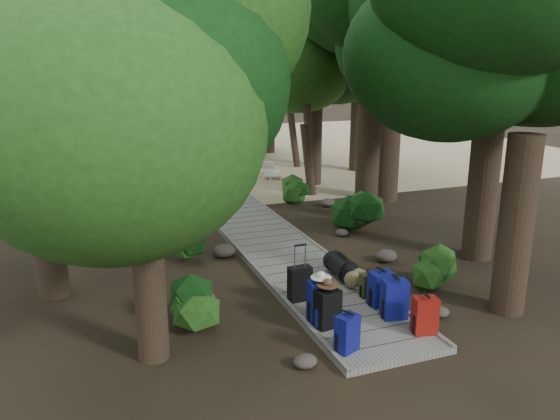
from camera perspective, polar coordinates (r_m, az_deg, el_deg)
name	(u,v)px	position (r m, az deg, el deg)	size (l,w,h in m)	color
ground	(287,260)	(13.08, 0.76, -5.23)	(120.00, 120.00, 0.00)	#2F2317
sand_beach	(172,155)	(28.14, -11.27, 5.70)	(40.00, 22.00, 0.02)	tan
boardwalk	(273,245)	(13.94, -0.74, -3.64)	(2.00, 12.00, 0.12)	gray
backpack_left_a	(347,331)	(8.92, 7.03, -12.45)	(0.36, 0.25, 0.68)	navy
backpack_left_b	(328,306)	(9.60, 5.00, -10.01)	(0.41, 0.29, 0.76)	black
backpack_left_c	(321,299)	(9.79, 4.31, -9.24)	(0.45, 0.32, 0.83)	navy
backpack_right_a	(425,313)	(9.69, 14.91, -10.40)	(0.40, 0.28, 0.71)	maroon
backpack_right_b	(395,297)	(10.08, 11.88, -8.90)	(0.44, 0.31, 0.79)	navy
backpack_right_c	(381,287)	(10.53, 10.49, -7.90)	(0.43, 0.30, 0.73)	navy
backpack_right_d	(369,284)	(10.91, 9.28, -7.62)	(0.34, 0.25, 0.52)	#3D3D19
duffel_right_khaki	(351,275)	(11.51, 7.46, -6.71)	(0.36, 0.54, 0.36)	olive
duffel_right_black	(341,266)	(11.80, 6.43, -5.85)	(0.46, 0.73, 0.46)	black
suitcase_on_boardwalk	(300,283)	(10.59, 2.09, -7.68)	(0.44, 0.24, 0.68)	black
lone_suitcase_on_sand	(218,178)	(20.67, -6.50, 3.32)	(0.38, 0.22, 0.59)	black
hat_brown	(328,282)	(9.46, 4.99, -7.51)	(0.38, 0.38, 0.11)	#51351E
hat_white	(321,274)	(9.58, 4.31, -6.73)	(0.37, 0.37, 0.12)	silver
kayak	(122,180)	(21.72, -16.19, 3.00)	(0.67, 3.07, 0.31)	#B51F0F
sun_lounger	(272,170)	(22.03, -0.86, 4.16)	(0.59, 1.82, 0.59)	silver
tree_right_a	(534,71)	(10.44, 25.05, 13.01)	(5.31, 5.31, 8.85)	black
tree_right_b	(497,42)	(13.31, 21.77, 16.02)	(5.59, 5.59, 9.99)	black
tree_right_c	(372,51)	(15.90, 9.62, 16.02)	(5.59, 5.59, 9.67)	black
tree_right_d	(394,13)	(18.45, 11.85, 19.47)	(6.56, 6.56, 12.03)	black
tree_right_e	(315,73)	(20.54, 3.72, 14.05)	(4.59, 4.59, 8.27)	black
tree_right_f	(360,64)	(23.47, 8.35, 14.84)	(4.97, 4.97, 8.88)	black
tree_left_a	(139,137)	(8.15, -14.47, 7.43)	(4.26, 4.26, 7.09)	black
tree_left_b	(28,74)	(11.21, -24.80, 12.77)	(4.85, 4.85, 8.72)	black
tree_left_c	(84,101)	(14.63, -19.84, 10.64)	(4.16, 4.16, 7.24)	black
tree_back_a	(128,58)	(26.31, -15.56, 15.03)	(5.41, 5.41, 9.37)	black
tree_back_b	(209,45)	(28.85, -7.47, 16.70)	(5.96, 5.96, 10.64)	black
tree_back_c	(268,57)	(27.93, -1.28, 15.74)	(5.30, 5.30, 9.55)	black
tree_back_d	(42,75)	(26.40, -23.57, 12.81)	(4.78, 4.78, 7.97)	black
palm_right_a	(314,86)	(19.08, 3.54, 12.76)	(4.39, 4.39, 7.48)	#1A4613
palm_right_b	(295,73)	(24.24, 1.59, 14.10)	(4.20, 4.20, 8.12)	#1A4613
palm_right_c	(234,92)	(24.21, -4.80, 12.18)	(4.11, 4.11, 6.54)	#1A4613
palm_left_a	(55,88)	(18.09, -22.46, 11.67)	(4.76, 4.76, 7.57)	#1A4613
rock_left_a	(305,361)	(8.77, 2.66, -15.50)	(0.38, 0.34, 0.21)	#4C473F
rock_left_b	(205,298)	(10.89, -7.83, -9.13)	(0.41, 0.37, 0.22)	#4C473F
rock_left_c	(224,251)	(13.29, -5.87, -4.25)	(0.57, 0.51, 0.31)	#4C473F
rock_left_d	(169,231)	(15.27, -11.50, -2.17)	(0.28, 0.26, 0.16)	#4C473F
rock_right_a	(440,312)	(10.70, 16.37, -10.19)	(0.35, 0.32, 0.19)	#4C473F
rock_right_b	(386,256)	(13.16, 11.01, -4.72)	(0.53, 0.47, 0.29)	#4C473F
rock_right_c	(342,232)	(14.88, 6.47, -2.35)	(0.36, 0.32, 0.20)	#4C473F
rock_right_d	(327,203)	(17.77, 4.96, 0.77)	(0.49, 0.44, 0.27)	#4C473F
shrub_left_a	(200,303)	(9.95, -8.31, -9.60)	(0.95, 0.95, 0.86)	#1C4414
shrub_left_b	(185,249)	(12.94, -9.87, -4.05)	(0.78, 0.78, 0.70)	#1C4414
shrub_left_c	(153,201)	(17.03, -13.14, 0.95)	(1.06, 1.06, 0.95)	#1C4414
shrub_right_a	(430,269)	(11.86, 15.43, -5.97)	(0.88, 0.88, 0.80)	#1C4414
shrub_right_b	(357,211)	(15.30, 8.04, -0.12)	(1.23, 1.23, 1.11)	#1C4414
shrub_right_c	(295,189)	(18.29, 1.57, 2.17)	(0.94, 0.94, 0.84)	#1C4414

